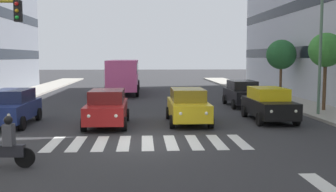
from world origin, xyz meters
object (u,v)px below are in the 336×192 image
Objects in this scene: car_3 at (12,107)px; street_lamp_left at (313,32)px; car_0 at (269,104)px; car_row2_0 at (242,93)px; bus_behind_traffic at (124,73)px; car_2 at (107,107)px; street_tree_1 at (326,50)px; motorcycle_with_rider at (7,147)px; car_1 at (188,106)px; street_tree_2 at (281,55)px.

street_lamp_left is at bearing -173.53° from car_3.
car_row2_0 is (-0.16, -6.18, 0.00)m from car_0.
car_0 is 0.42× the size of bus_behind_traffic.
car_2 is 0.60× the size of street_lamp_left.
street_tree_1 is (-17.11, -3.39, 2.79)m from car_3.
motorcycle_with_rider is at bearing 35.68° from street_lamp_left.
car_0 is 0.60× the size of street_lamp_left.
motorcycle_with_rider is (10.53, 8.23, -0.24)m from car_0.
car_0 is at bearing 88.48° from car_row2_0.
car_1 is (4.24, 0.44, 0.00)m from car_0.
street_tree_1 is (-4.12, 3.25, 2.79)m from car_row2_0.
motorcycle_with_rider is (2.32, 7.27, -0.24)m from car_2.
street_tree_1 reaches higher than car_row2_0.
street_tree_1 is (-4.28, -2.93, 2.79)m from car_0.
car_0 is 13.36m from motorcycle_with_rider.
car_2 is 0.97× the size of street_tree_1.
bus_behind_traffic is 25.04m from motorcycle_with_rider.
street_tree_2 reaches higher than car_3.
car_row2_0 is 13.47m from bus_behind_traffic.
bus_behind_traffic is at bearing -47.74° from street_tree_1.
street_tree_1 is (-12.49, 13.75, 1.82)m from bus_behind_traffic.
car_3 is at bearing 6.47° from street_lamp_left.
motorcycle_with_rider is at bearing 38.01° from car_0.
car_3 is at bearing 74.90° from bus_behind_traffic.
car_row2_0 is 6.68m from street_lamp_left.
street_tree_1 is at bearing -143.00° from motorcycle_with_rider.
street_lamp_left is 9.53m from street_tree_2.
car_0 reaches higher than motorcycle_with_rider.
car_row2_0 is 2.61× the size of motorcycle_with_rider.
street_lamp_left is at bearing -144.32° from motorcycle_with_rider.
car_0 is 12.84m from car_3.
car_3 is 0.97× the size of street_tree_1.
motorcycle_with_rider is at bearing 72.31° from car_2.
street_lamp_left is (-2.76, -1.31, 3.77)m from car_0.
street_lamp_left reaches higher than street_tree_2.
bus_behind_traffic is 19.08m from street_lamp_left.
car_0 is 4.85m from street_lamp_left.
car_1 is 10.01m from motorcycle_with_rider.
bus_behind_traffic is at bearing -25.78° from street_tree_2.
street_tree_2 is (-12.51, -11.59, 2.58)m from car_2.
street_tree_1 reaches higher than car_1.
car_2 is at bearing 173.84° from car_3.
car_1 is 4.00m from car_2.
bus_behind_traffic is 2.30× the size of street_tree_1.
car_0 is 1.00× the size of car_row2_0.
car_1 is at bearing 103.06° from bus_behind_traffic.
car_row2_0 is at bearing -126.58° from motorcycle_with_rider.
car_row2_0 is 0.42× the size of bus_behind_traffic.
car_3 is at bearing -73.48° from motorcycle_with_rider.
car_1 is 8.14m from street_lamp_left.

